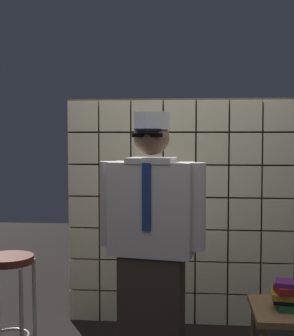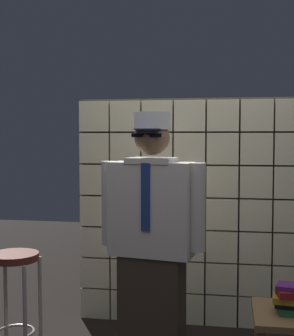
{
  "view_description": "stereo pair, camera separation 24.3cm",
  "coord_description": "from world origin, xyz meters",
  "px_view_note": "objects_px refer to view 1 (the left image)",
  "views": [
    {
      "loc": [
        0.1,
        -2.8,
        1.61
      ],
      "look_at": [
        -0.18,
        0.27,
        1.41
      ],
      "focal_mm": 52.55,
      "sensor_mm": 36.0,
      "label": 1
    },
    {
      "loc": [
        0.34,
        -2.77,
        1.61
      ],
      "look_at": [
        -0.18,
        0.27,
        1.41
      ],
      "focal_mm": 52.55,
      "sensor_mm": 36.0,
      "label": 2
    }
  ],
  "objects_px": {
    "bar_stool": "(9,286)",
    "side_table": "(293,319)",
    "book_stack": "(292,296)",
    "standing_person": "(151,244)"
  },
  "relations": [
    {
      "from": "bar_stool",
      "to": "side_table",
      "type": "distance_m",
      "value": 1.89
    },
    {
      "from": "bar_stool",
      "to": "side_table",
      "type": "relative_size",
      "value": 1.53
    },
    {
      "from": "side_table",
      "to": "book_stack",
      "type": "height_order",
      "value": "book_stack"
    },
    {
      "from": "standing_person",
      "to": "bar_stool",
      "type": "relative_size",
      "value": 2.2
    },
    {
      "from": "side_table",
      "to": "book_stack",
      "type": "xyz_separation_m",
      "value": [
        -0.02,
        -0.03,
        0.16
      ]
    },
    {
      "from": "standing_person",
      "to": "side_table",
      "type": "distance_m",
      "value": 1.02
    },
    {
      "from": "book_stack",
      "to": "standing_person",
      "type": "bearing_deg",
      "value": 178.7
    },
    {
      "from": "bar_stool",
      "to": "side_table",
      "type": "bearing_deg",
      "value": -2.12
    },
    {
      "from": "side_table",
      "to": "standing_person",
      "type": "bearing_deg",
      "value": -179.67
    },
    {
      "from": "standing_person",
      "to": "book_stack",
      "type": "xyz_separation_m",
      "value": [
        0.89,
        -0.02,
        -0.31
      ]
    }
  ]
}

